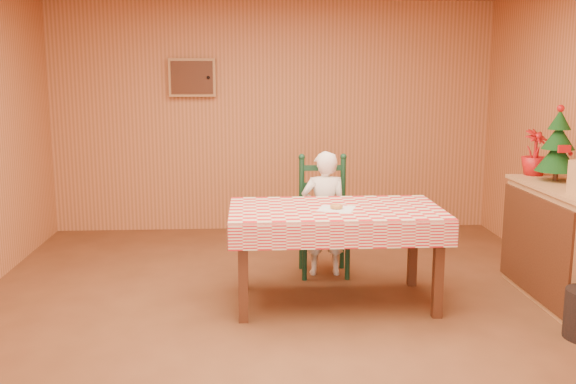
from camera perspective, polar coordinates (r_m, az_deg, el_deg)
The scene contains 10 objects.
ground at distance 4.73m, azimuth 0.15°, elevation -11.85°, with size 6.00×6.00×0.00m, color brown.
cabin_walls at distance 4.90m, azimuth -0.27°, elevation 10.83°, with size 5.10×6.05×2.65m.
dining_table at distance 5.01m, azimuth 4.23°, elevation -2.32°, with size 1.66×0.96×0.77m.
ladder_chair at distance 5.81m, azimuth 3.17°, elevation -2.37°, with size 0.44×0.40×1.08m.
seated_child at distance 5.74m, azimuth 3.24°, elevation -1.92°, with size 0.41×0.27×1.12m, color white.
napkin at distance 4.94m, azimuth 4.32°, elevation -1.50°, with size 0.26×0.26×0.00m, color white.
donut at distance 4.94m, azimuth 4.33°, elevation -1.29°, with size 0.10×0.10×0.03m, color #C58747.
shelf_unit at distance 5.56m, azimuth 23.36°, elevation -4.22°, with size 0.54×1.24×0.93m.
christmas_tree at distance 5.66m, azimuth 22.86°, elevation 3.74°, with size 0.34×0.34×0.62m.
flower_arrangement at distance 5.92m, azimuth 21.09°, elevation 3.30°, with size 0.22×0.22×0.39m, color #AD1011.
Camera 1 is at (-0.28, -4.36, 1.80)m, focal length 40.00 mm.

